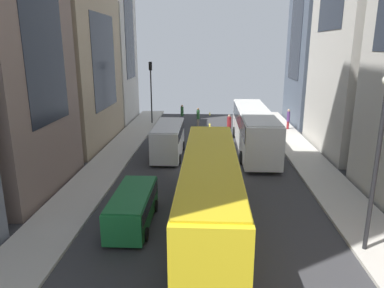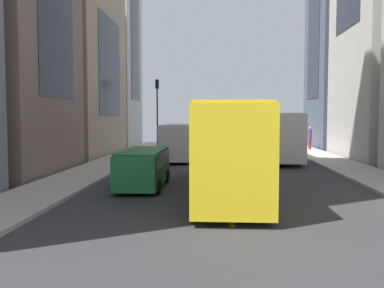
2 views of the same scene
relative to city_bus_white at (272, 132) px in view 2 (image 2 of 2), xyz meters
The scene contains 21 objects.
ground_plane 6.39m from the city_bus_white, 53.24° to the left, with size 41.72×41.72×0.00m, color #333335.
sidewalk_west 6.47m from the city_bus_white, 128.14° to the left, with size 2.84×44.00×0.15m, color #B2ADA3.
sidewalk_east 12.24m from the city_bus_white, 23.69° to the left, with size 2.84×44.00×0.15m, color #B2ADA3.
lane_stripe_0 16.67m from the city_bus_white, 77.34° to the right, with size 0.16×2.00×0.01m, color yellow.
lane_stripe_1 10.04m from the city_bus_white, 68.37° to the right, with size 0.16×2.00×0.01m, color yellow.
lane_stripe_2 4.67m from the city_bus_white, 30.60° to the right, with size 0.16×2.00×0.01m, color yellow.
lane_stripe_3 6.38m from the city_bus_white, 53.24° to the left, with size 0.16×2.00×0.01m, color yellow.
lane_stripe_4 12.56m from the city_bus_white, 72.99° to the left, with size 0.16×2.00×0.01m, color yellow.
lane_stripe_5 19.31m from the city_bus_white, 79.11° to the left, with size 0.16×2.00×0.01m, color yellow.
building_west_0 17.29m from the city_bus_white, 131.96° to the right, with size 9.03×8.81×21.86m.
building_east_0 23.03m from the city_bus_white, 34.33° to the right, with size 9.88×7.87×21.61m.
building_east_1 17.77m from the city_bus_white, ahead, with size 8.61×11.69×14.16m.
city_bus_white is the anchor object (origin of this frame).
streetcar_yellow 14.20m from the city_bus_white, 75.28° to the left, with size 2.70×12.86×3.59m.
delivery_van_white 7.25m from the city_bus_white, 18.79° to the left, with size 2.25×5.92×2.58m.
car_green_0 15.39m from the city_bus_white, 61.60° to the left, with size 1.90×4.73×1.67m.
pedestrian_waiting_curb 12.16m from the city_bus_white, 56.38° to the right, with size 0.33×0.33×2.13m.
pedestrian_crossing_near 8.54m from the city_bus_white, 121.25° to the right, with size 0.32×0.32×2.05m.
pedestrian_walking_far 4.88m from the city_bus_white, 68.28° to the right, with size 0.39×0.39×2.11m.
pedestrian_crossing_mid 9.84m from the city_bus_white, 60.14° to the right, with size 0.34×0.34×2.06m.
traffic_light_near_corner 14.18m from the city_bus_white, 43.80° to the right, with size 0.32×0.44×6.64m.
Camera 2 is at (0.43, 26.67, 3.12)m, focal length 39.00 mm.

